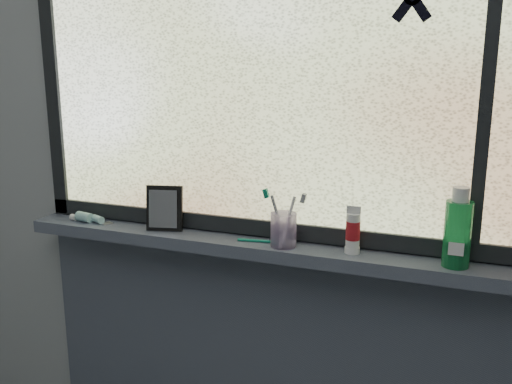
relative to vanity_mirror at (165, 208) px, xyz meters
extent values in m
cube|color=#9EA3A8|center=(0.33, 0.07, 0.16)|extent=(3.00, 0.01, 2.50)
cube|color=#474E5F|center=(0.33, 0.00, -0.09)|extent=(1.62, 0.14, 0.04)
cube|color=silver|center=(0.33, 0.05, 0.44)|extent=(1.50, 0.01, 1.00)
cube|color=black|center=(0.33, 0.05, -0.04)|extent=(1.60, 0.03, 0.05)
cube|color=black|center=(-0.44, 0.05, 0.44)|extent=(0.05, 0.03, 1.10)
cube|color=black|center=(0.93, 0.05, 0.44)|extent=(0.03, 0.03, 1.00)
cube|color=black|center=(0.00, 0.00, 0.00)|extent=(0.13, 0.08, 0.15)
cylinder|color=#D2B0E9|center=(0.41, -0.02, -0.02)|extent=(0.08, 0.08, 0.10)
cylinder|color=#1B8D48|center=(0.89, -0.01, 0.04)|extent=(0.08, 0.08, 0.18)
cylinder|color=silver|center=(0.61, 0.00, 0.00)|extent=(0.05, 0.05, 0.10)
camera|label=1|loc=(0.90, -1.55, 0.48)|focal=40.00mm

